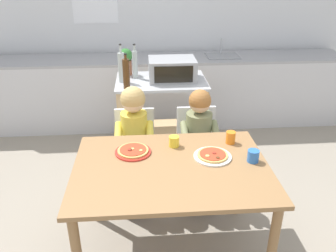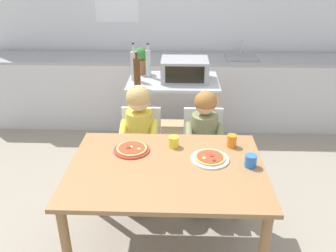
% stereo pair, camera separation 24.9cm
% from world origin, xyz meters
% --- Properties ---
extents(ground_plane, '(10.71, 10.71, 0.00)m').
position_xyz_m(ground_plane, '(0.00, 1.06, 0.00)').
color(ground_plane, gray).
extents(back_wall_tiled, '(5.35, 0.14, 2.70)m').
position_xyz_m(back_wall_tiled, '(-0.00, 2.72, 1.35)').
color(back_wall_tiled, silver).
rests_on(back_wall_tiled, ground).
extents(kitchen_counter, '(4.82, 0.60, 1.08)m').
position_xyz_m(kitchen_counter, '(0.00, 2.31, 0.44)').
color(kitchen_counter, silver).
rests_on(kitchen_counter, ground).
extents(kitchen_island_cart, '(0.91, 0.62, 0.89)m').
position_xyz_m(kitchen_island_cart, '(0.01, 1.41, 0.59)').
color(kitchen_island_cart, '#B7BABF').
rests_on(kitchen_island_cart, ground).
extents(toaster_oven, '(0.46, 0.36, 0.21)m').
position_xyz_m(toaster_oven, '(0.13, 1.42, 0.99)').
color(toaster_oven, '#999BA0').
rests_on(toaster_oven, kitchen_island_cart).
extents(bottle_clear_vinegar, '(0.05, 0.05, 0.35)m').
position_xyz_m(bottle_clear_vinegar, '(-0.24, 1.50, 1.04)').
color(bottle_clear_vinegar, '#ADB7B2').
rests_on(bottle_clear_vinegar, kitchen_island_cart).
extents(bottle_brown_beer, '(0.06, 0.06, 0.38)m').
position_xyz_m(bottle_brown_beer, '(-0.37, 1.38, 1.04)').
color(bottle_brown_beer, '#ADB7B2').
rests_on(bottle_brown_beer, kitchen_island_cart).
extents(bottle_dark_olive_oil, '(0.06, 0.06, 0.33)m').
position_xyz_m(bottle_dark_olive_oil, '(-0.32, 1.18, 1.03)').
color(bottle_dark_olive_oil, '#4C2D14').
rests_on(bottle_dark_olive_oil, kitchen_island_cart).
extents(potted_herb_plant, '(0.14, 0.14, 0.28)m').
position_xyz_m(potted_herb_plant, '(-0.34, 1.62, 1.04)').
color(potted_herb_plant, '#9E5B3D').
rests_on(potted_herb_plant, kitchen_island_cart).
extents(dining_table, '(1.30, 0.93, 0.76)m').
position_xyz_m(dining_table, '(0.00, 0.00, 0.66)').
color(dining_table, olive).
rests_on(dining_table, ground).
extents(dining_chair_left, '(0.36, 0.36, 0.81)m').
position_xyz_m(dining_chair_left, '(-0.26, 0.75, 0.48)').
color(dining_chair_left, silver).
rests_on(dining_chair_left, ground).
extents(dining_chair_right, '(0.36, 0.36, 0.81)m').
position_xyz_m(dining_chair_right, '(0.29, 0.75, 0.48)').
color(dining_chair_right, silver).
rests_on(dining_chair_right, ground).
extents(child_in_yellow_shirt, '(0.32, 0.42, 1.06)m').
position_xyz_m(child_in_yellow_shirt, '(-0.26, 0.63, 0.69)').
color(child_in_yellow_shirt, '#424C6B').
rests_on(child_in_yellow_shirt, ground).
extents(child_in_olive_shirt, '(0.32, 0.42, 1.02)m').
position_xyz_m(child_in_olive_shirt, '(0.29, 0.62, 0.66)').
color(child_in_olive_shirt, '#424C6B').
rests_on(child_in_olive_shirt, ground).
extents(pizza_plate_red_rimmed, '(0.25, 0.25, 0.03)m').
position_xyz_m(pizza_plate_red_rimmed, '(-0.26, 0.20, 0.77)').
color(pizza_plate_red_rimmed, red).
rests_on(pizza_plate_red_rimmed, dining_table).
extents(pizza_plate_white, '(0.26, 0.26, 0.03)m').
position_xyz_m(pizza_plate_white, '(0.29, 0.09, 0.77)').
color(pizza_plate_white, white).
rests_on(pizza_plate_white, dining_table).
extents(drinking_cup_yellow, '(0.07, 0.07, 0.08)m').
position_xyz_m(drinking_cup_yellow, '(0.04, 0.27, 0.80)').
color(drinking_cup_yellow, yellow).
rests_on(drinking_cup_yellow, dining_table).
extents(drinking_cup_blue, '(0.08, 0.08, 0.08)m').
position_xyz_m(drinking_cup_blue, '(0.55, 0.02, 0.80)').
color(drinking_cup_blue, blue).
rests_on(drinking_cup_blue, dining_table).
extents(drinking_cup_orange, '(0.07, 0.07, 0.09)m').
position_xyz_m(drinking_cup_orange, '(0.46, 0.29, 0.80)').
color(drinking_cup_orange, orange).
rests_on(drinking_cup_orange, dining_table).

